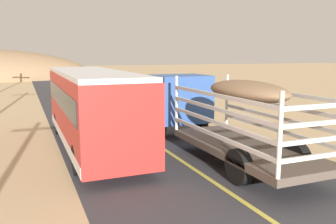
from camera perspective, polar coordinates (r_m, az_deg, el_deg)
name	(u,v)px	position (r m, az deg, el deg)	size (l,w,h in m)	color
livestock_truck	(201,105)	(14.98, 5.39, 1.17)	(2.53, 9.70, 3.02)	#3359A5
bus	(92,107)	(14.99, -12.15, 0.83)	(2.54, 10.00, 3.21)	red
boulder_near_shoulder	(200,87)	(40.20, 5.11, 4.10)	(0.87, 0.73, 0.54)	gray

